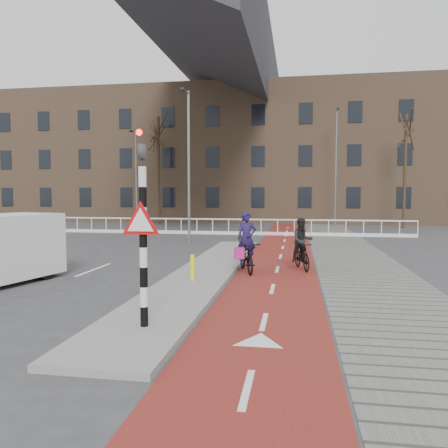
# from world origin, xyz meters

# --- Properties ---
(ground) EXTENTS (120.00, 120.00, 0.00)m
(ground) POSITION_xyz_m (0.00, 0.00, 0.00)
(ground) COLOR #38383A
(ground) RESTS_ON ground
(bike_lane) EXTENTS (2.50, 60.00, 0.01)m
(bike_lane) POSITION_xyz_m (1.50, 10.00, 0.01)
(bike_lane) COLOR maroon
(bike_lane) RESTS_ON ground
(sidewalk) EXTENTS (3.00, 60.00, 0.01)m
(sidewalk) POSITION_xyz_m (4.30, 10.00, 0.01)
(sidewalk) COLOR slate
(sidewalk) RESTS_ON ground
(curb_island) EXTENTS (1.80, 16.00, 0.12)m
(curb_island) POSITION_xyz_m (-0.70, 4.00, 0.06)
(curb_island) COLOR gray
(curb_island) RESTS_ON ground
(traffic_signal) EXTENTS (0.80, 0.80, 3.68)m
(traffic_signal) POSITION_xyz_m (-0.60, -2.02, 1.99)
(traffic_signal) COLOR black
(traffic_signal) RESTS_ON curb_island
(bollard) EXTENTS (0.12, 0.12, 0.71)m
(bollard) POSITION_xyz_m (-0.73, 2.25, 0.48)
(bollard) COLOR yellow
(bollard) RESTS_ON curb_island
(cyclist_near) EXTENTS (1.18, 1.95, 1.92)m
(cyclist_near) POSITION_xyz_m (0.55, 4.35, 0.65)
(cyclist_near) COLOR black
(cyclist_near) RESTS_ON bike_lane
(cyclist_far) EXTENTS (0.86, 1.62, 1.71)m
(cyclist_far) POSITION_xyz_m (2.30, 5.06, 0.72)
(cyclist_far) COLOR black
(cyclist_far) RESTS_ON bike_lane
(railing) EXTENTS (28.00, 0.10, 0.99)m
(railing) POSITION_xyz_m (-5.00, 17.00, 0.31)
(railing) COLOR silver
(railing) RESTS_ON ground
(townhouse_row) EXTENTS (46.00, 10.00, 15.90)m
(townhouse_row) POSITION_xyz_m (-3.00, 32.00, 7.81)
(townhouse_row) COLOR #7F6047
(townhouse_row) RESTS_ON ground
(tree_mid) EXTENTS (0.27, 0.27, 8.73)m
(tree_mid) POSITION_xyz_m (-9.05, 25.03, 4.36)
(tree_mid) COLOR black
(tree_mid) RESTS_ON ground
(tree_right) EXTENTS (0.21, 0.21, 8.22)m
(tree_right) POSITION_xyz_m (9.85, 24.07, 4.11)
(tree_right) COLOR black
(tree_right) RESTS_ON ground
(streetlight_near) EXTENTS (0.12, 0.12, 7.50)m
(streetlight_near) POSITION_xyz_m (-3.14, 11.58, 3.75)
(streetlight_near) COLOR slate
(streetlight_near) RESTS_ON ground
(streetlight_left) EXTENTS (0.12, 0.12, 7.21)m
(streetlight_left) POSITION_xyz_m (-9.89, 22.21, 3.61)
(streetlight_left) COLOR slate
(streetlight_left) RESTS_ON ground
(streetlight_right) EXTENTS (0.12, 0.12, 8.90)m
(streetlight_right) POSITION_xyz_m (5.05, 24.97, 4.45)
(streetlight_right) COLOR slate
(streetlight_right) RESTS_ON ground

